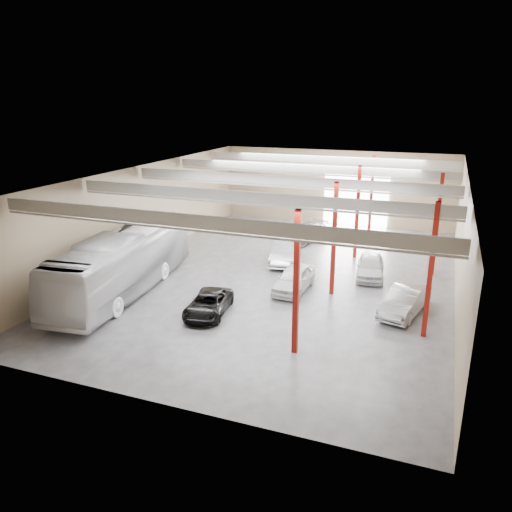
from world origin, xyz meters
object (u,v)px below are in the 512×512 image
Objects in this scene: car_right_near at (405,301)px; car_right_far at (370,266)px; black_sedan at (208,304)px; car_row_b at (285,251)px; coach_bus at (123,263)px; car_row_c at (306,233)px; car_row_a at (294,279)px.

car_right_far is (-2.72, 5.41, -0.01)m from car_right_near.
car_row_b is (1.21, 10.40, 0.24)m from black_sedan.
coach_bus is 2.92× the size of car_right_near.
car_right_far is (6.48, -7.12, 0.04)m from car_row_c.
car_row_c is 15.55m from car_right_near.
car_row_a is 11.55m from car_row_c.
car_row_a is (3.44, 5.20, 0.17)m from black_sedan.
car_right_far is at bearing -19.12° from car_row_b.
coach_bus reaches higher than car_right_near.
coach_bus is 16.25m from car_right_far.
car_row_c is (1.09, 16.50, 0.11)m from black_sedan.
car_row_a is at bearing -176.02° from car_right_near.
car_right_near is (10.30, 3.98, 0.16)m from black_sedan.
car_right_near reaches higher than car_row_c.
car_row_b is 6.45m from car_right_far.
car_row_b reaches higher than black_sedan.
coach_bus reaches higher than car_right_far.
car_right_near reaches higher than car_right_far.
car_row_a is (9.87, 3.97, -1.12)m from coach_bus.
coach_bus is at bearing -156.58° from car_row_a.
car_row_c is (7.52, 15.27, -1.18)m from coach_bus.
car_row_c is at bearing 57.37° from coach_bus.
car_row_c reaches higher than black_sedan.
car_right_far is at bearing -32.69° from car_row_c.
car_right_far is (14.01, 8.16, -1.14)m from coach_bus.
car_right_far reaches higher than car_row_c.
black_sedan is 0.88× the size of car_row_c.
car_row_b is 11.13m from car_right_near.
car_row_b is 1.04× the size of car_row_c.
coach_bus is 3.05× the size of car_right_far.
car_row_a is 6.96m from car_right_near.
car_row_b is at bearing 43.81° from coach_bus.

